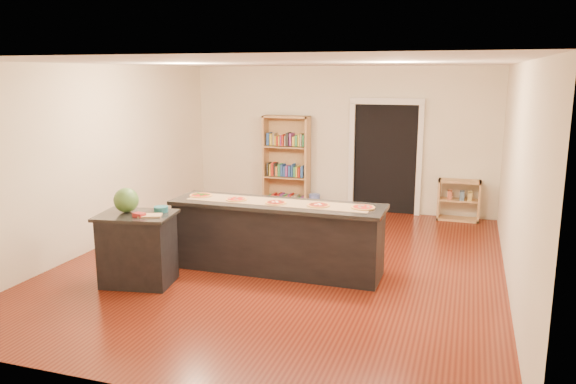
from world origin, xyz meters
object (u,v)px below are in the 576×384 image
(watermelon, at_px, (126,200))
(low_shelf, at_px, (459,200))
(waste_bin, at_px, (314,202))
(bookshelf, at_px, (286,162))
(side_counter, at_px, (138,249))
(kitchen_island, at_px, (277,237))

(watermelon, bearing_deg, low_shelf, 48.96)
(low_shelf, bearing_deg, waste_bin, -178.72)
(bookshelf, bearing_deg, low_shelf, 0.05)
(low_shelf, xyz_separation_m, waste_bin, (-2.73, -0.06, -0.22))
(waste_bin, bearing_deg, side_counter, -103.47)
(bookshelf, xyz_separation_m, watermelon, (-0.64, -4.57, 0.16))
(side_counter, bearing_deg, watermelon, 155.52)
(bookshelf, height_order, watermelon, bookshelf)
(side_counter, relative_size, bookshelf, 0.51)
(kitchen_island, bearing_deg, bookshelf, 106.50)
(kitchen_island, bearing_deg, low_shelf, 57.83)
(side_counter, height_order, low_shelf, side_counter)
(kitchen_island, height_order, bookshelf, bookshelf)
(bookshelf, bearing_deg, waste_bin, -5.46)
(kitchen_island, distance_m, waste_bin, 3.59)
(kitchen_island, height_order, waste_bin, kitchen_island)
(waste_bin, distance_m, watermelon, 4.77)
(bookshelf, height_order, waste_bin, bookshelf)
(kitchen_island, height_order, low_shelf, kitchen_island)
(bookshelf, distance_m, low_shelf, 3.39)
(kitchen_island, relative_size, waste_bin, 9.13)
(kitchen_island, xyz_separation_m, waste_bin, (-0.45, 3.55, -0.32))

